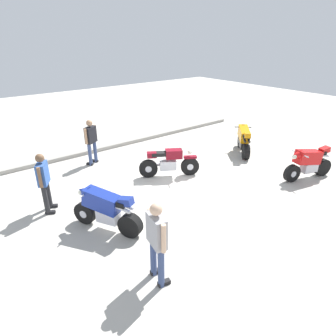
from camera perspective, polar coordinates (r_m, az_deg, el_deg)
The scene contains 9 objects.
ground_plane at distance 9.65m, azimuth 2.58°, elevation -3.34°, with size 40.00×40.00×0.00m, color #B7B2A8.
curb_edge at distance 13.15m, azimuth -10.57°, elevation 4.33°, with size 14.00×0.30×0.15m, color #9C978F.
motorcycle_blue_sportbike at distance 7.43m, azimuth -12.05°, elevation -7.74°, with size 1.10×1.81×1.14m.
motorcycle_orange_sportbike at distance 12.51m, azimuth 14.50°, elevation 5.44°, with size 1.45×1.58×1.14m.
motorcycle_red_sportbike at distance 10.93m, azimuth 25.67°, elevation 1.02°, with size 1.93×0.84×1.14m.
motorcycle_maroon_cruiser at distance 10.05m, azimuth 0.19°, elevation 1.15°, with size 1.86×1.17×1.09m.
person_in_black_shirt at distance 11.26m, azimuth -14.73°, elevation 5.44°, with size 0.61×0.49×1.71m.
person_in_gray_shirt at distance 5.63m, azimuth -2.20°, elevation -13.41°, with size 0.38×0.68×1.77m.
person_in_blue_shirt at distance 8.51m, azimuth -22.99°, elevation -2.04°, with size 0.49×0.61×1.70m.
Camera 1 is at (-5.61, -6.45, 4.47)m, focal length 31.37 mm.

